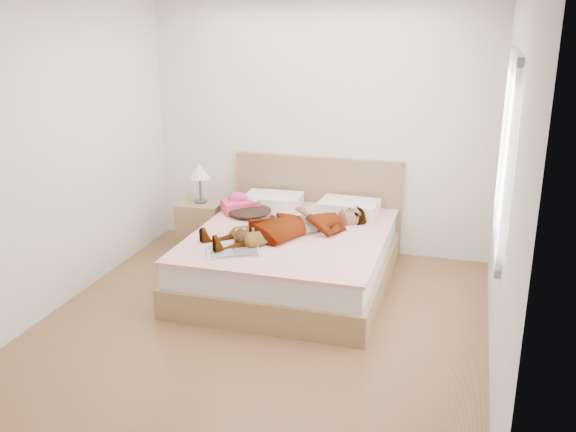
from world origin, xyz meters
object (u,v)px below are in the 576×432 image
object	(u,v)px
woman	(291,221)
plush_toy	(241,237)
phone	(254,200)
magazine	(233,251)
towel	(240,204)
coffee_mug	(257,233)
bed	(293,253)
nightstand	(202,223)

from	to	relation	value
woman	plush_toy	world-z (taller)	woman
plush_toy	phone	bearing A→B (deg)	100.97
woman	magazine	size ratio (longest dim) A/B	3.11
towel	magazine	bearing A→B (deg)	-72.31
plush_toy	coffee_mug	bearing A→B (deg)	60.74
bed	coffee_mug	distance (m)	0.50
bed	coffee_mug	bearing A→B (deg)	-127.09
bed	magazine	size ratio (longest dim) A/B	3.89
bed	woman	bearing A→B (deg)	-84.94
phone	plush_toy	world-z (taller)	phone
nightstand	phone	bearing A→B (deg)	-14.55
nightstand	bed	bearing A→B (deg)	-21.94
woman	towel	distance (m)	0.86
magazine	coffee_mug	distance (m)	0.40
woman	nightstand	size ratio (longest dim) A/B	1.73
coffee_mug	nightstand	distance (m)	1.22
nightstand	magazine	bearing A→B (deg)	-55.31
woman	phone	xyz separation A→B (m)	(-0.50, 0.40, 0.05)
coffee_mug	nightstand	world-z (taller)	nightstand
nightstand	coffee_mug	bearing A→B (deg)	-41.27
bed	plush_toy	size ratio (longest dim) A/B	8.85
phone	bed	distance (m)	0.70
woman	towel	xyz separation A→B (m)	(-0.69, 0.50, -0.04)
towel	plush_toy	bearing A→B (deg)	-68.68
bed	magazine	distance (m)	0.82
bed	nightstand	distance (m)	1.23
phone	towel	world-z (taller)	phone
magazine	nightstand	world-z (taller)	nightstand
coffee_mug	phone	bearing A→B (deg)	111.55
magazine	plush_toy	xyz separation A→B (m)	(-0.01, 0.22, 0.05)
woman	towel	bearing A→B (deg)	-170.64
magazine	plush_toy	bearing A→B (deg)	91.86
plush_toy	nightstand	size ratio (longest dim) A/B	0.24
magazine	phone	bearing A→B (deg)	99.00
phone	magazine	xyz separation A→B (m)	(0.16, -1.00, -0.16)
plush_toy	nightstand	world-z (taller)	nightstand
towel	phone	bearing A→B (deg)	-27.97
woman	magazine	distance (m)	0.70
towel	woman	bearing A→B (deg)	-35.94
coffee_mug	nightstand	size ratio (longest dim) A/B	0.14
nightstand	woman	bearing A→B (deg)	-26.29
bed	towel	bearing A→B (deg)	150.08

